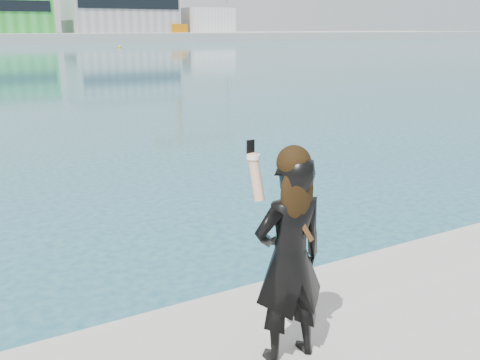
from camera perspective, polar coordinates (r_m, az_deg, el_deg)
name	(u,v)px	position (r m, az deg, el deg)	size (l,w,h in m)	color
warehouse_grey_right	(120,6)	(137.62, -12.69, 17.70)	(25.50, 15.35, 12.50)	gray
ancillary_shed	(206,20)	(144.02, -3.63, 16.64)	(12.00, 10.00, 6.00)	silver
flagpole_right	(49,11)	(126.33, -19.71, 16.59)	(1.28, 0.16, 8.00)	silver
buoy_near	(120,48)	(91.48, -12.68, 13.59)	(0.50, 0.50, 0.50)	yellow
woman	(290,254)	(3.80, 5.33, -7.83)	(0.57, 0.40, 1.62)	black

